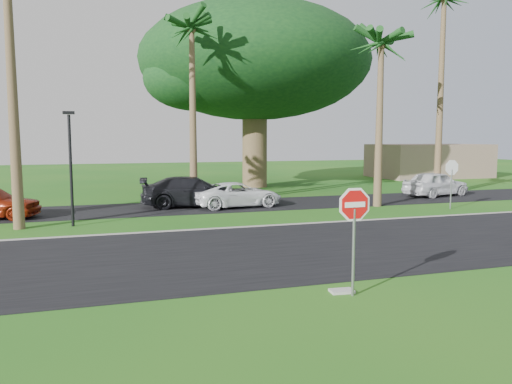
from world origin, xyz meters
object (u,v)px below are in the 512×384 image
Objects in this scene: stop_sign_near at (354,219)px; car_dark at (193,192)px; car_minivan at (238,195)px; car_pickup at (436,184)px; stop_sign_far at (452,174)px.

car_dark is (-0.79, 15.68, -0.99)m from stop_sign_near.
car_minivan is 12.96m from car_pickup.
car_dark is at bearing 76.85° from car_pickup.
stop_sign_near is at bearing -171.44° from car_dark.
car_minivan is 1.03× the size of car_pickup.
stop_sign_far is 0.57× the size of car_minivan.
stop_sign_near is 1.00× the size of stop_sign_far.
stop_sign_near is at bearing 168.02° from car_minivan.
car_pickup is (15.10, 0.20, -0.02)m from car_dark.
stop_sign_near is 0.57× the size of car_minivan.
car_minivan is at bearing -20.98° from stop_sign_far.
stop_sign_near is 15.73m from car_dark.
car_dark is at bearing 92.88° from stop_sign_near.
car_dark reaches higher than car_pickup.
car_pickup is (14.31, 15.88, -1.01)m from stop_sign_near.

